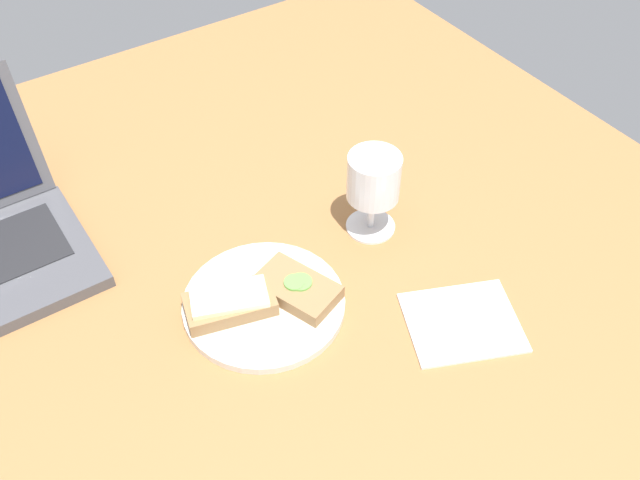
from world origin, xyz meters
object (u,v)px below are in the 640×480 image
Objects in this scene: sandwich_with_cheese at (229,302)px; sandwich_with_cucumber at (297,288)px; wine_glass at (374,182)px; napkin at (462,322)px; plate at (264,304)px.

sandwich_with_cucumber is at bearing -17.39° from sandwich_with_cheese.
sandwich_with_cucumber is 9.12cm from sandwich_with_cheese.
wine_glass is 22.89cm from napkin.
sandwich_with_cheese reaches higher than sandwich_with_cucumber.
sandwich_with_cucumber is 0.96× the size of wine_glass.
plate is 22.88cm from wine_glass.
plate is at bearing 162.62° from sandwich_with_cucumber.
sandwich_with_cheese is (-4.35, 1.36, 1.97)cm from plate.
sandwich_with_cheese is at bearing 143.48° from napkin.
napkin is at bearing -44.27° from sandwich_with_cucumber.
sandwich_with_cucumber is at bearing -161.00° from wine_glass.
wine_glass is 0.91× the size of napkin.
wine_glass is at bearing 11.69° from plate.
plate is 4.86cm from sandwich_with_cucumber.
sandwich_with_cucumber is 0.87× the size of napkin.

